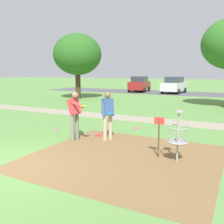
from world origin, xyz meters
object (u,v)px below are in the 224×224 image
frisbee_scattered_a (98,136)px  tree_near_left (77,55)px  player_throwing (75,113)px  parked_car_leftmost (140,84)px  parked_car_center_left (174,85)px  disc_golf_basket (176,134)px  frisbee_by_tee (56,130)px  frisbee_far_right (137,128)px  frisbee_mid_grass (177,142)px  player_foreground_watching (108,113)px

frisbee_scattered_a → tree_near_left: tree_near_left is taller
player_throwing → parked_car_leftmost: bearing=105.4°
parked_car_leftmost → parked_car_center_left: same height
disc_golf_basket → frisbee_by_tee: size_ratio=6.92×
frisbee_by_tee → parked_car_center_left: bearing=90.3°
frisbee_by_tee → frisbee_far_right: size_ratio=0.89×
player_throwing → tree_near_left: tree_near_left is taller
frisbee_scattered_a → tree_near_left: 14.05m
frisbee_mid_grass → parked_car_center_left: size_ratio=0.06×
player_foreground_watching → tree_near_left: size_ratio=0.30×
frisbee_by_tee → frisbee_mid_grass: bearing=7.0°
frisbee_scattered_a → frisbee_by_tee: bearing=-177.5°
frisbee_scattered_a → tree_near_left: (-8.34, 10.62, 3.87)m
parked_car_center_left → disc_golf_basket: bearing=-76.3°
disc_golf_basket → parked_car_leftmost: (-9.60, 22.09, 0.17)m
parked_car_leftmost → frisbee_scattered_a: bearing=-72.9°
player_throwing → parked_car_center_left: 21.36m
frisbee_mid_grass → frisbee_scattered_a: (-2.85, -0.51, 0.00)m
frisbee_far_right → frisbee_scattered_a: (-0.81, -1.85, 0.00)m
player_throwing → frisbee_scattered_a: size_ratio=6.61×
frisbee_scattered_a → parked_car_leftmost: 21.71m
disc_golf_basket → player_foreground_watching: player_foreground_watching is taller
player_throwing → parked_car_center_left: parked_car_center_left is taller
tree_near_left → parked_car_center_left: bearing=57.5°
tree_near_left → parked_car_leftmost: size_ratio=1.30×
frisbee_mid_grass → parked_car_leftmost: parked_car_leftmost is taller
frisbee_mid_grass → parked_car_center_left: bearing=104.0°
player_foreground_watching → player_throwing: 1.15m
player_foreground_watching → frisbee_scattered_a: (-0.57, 0.32, -0.96)m
frisbee_by_tee → frisbee_far_right: (2.80, 1.94, 0.00)m
parked_car_leftmost → parked_car_center_left: (4.28, -0.34, 0.00)m
frisbee_by_tee → tree_near_left: bearing=120.7°
frisbee_far_right → parked_car_center_left: (-2.92, 18.54, 0.91)m
disc_golf_basket → frisbee_mid_grass: disc_golf_basket is taller
tree_near_left → parked_car_leftmost: 10.71m
tree_near_left → frisbee_mid_grass: bearing=-42.1°
tree_near_left → parked_car_leftmost: tree_near_left is taller
disc_golf_basket → frisbee_mid_grass: bearing=100.8°
player_throwing → frisbee_scattered_a: bearing=65.1°
disc_golf_basket → parked_car_leftmost: bearing=113.5°
player_foreground_watching → parked_car_leftmost: (-6.96, 21.04, -0.05)m
disc_golf_basket → tree_near_left: size_ratio=0.24×
frisbee_mid_grass → tree_near_left: tree_near_left is taller
frisbee_scattered_a → parked_car_center_left: 20.52m
disc_golf_basket → frisbee_by_tee: (-5.20, 1.28, -0.74)m
player_throwing → tree_near_left: (-7.92, 11.52, 2.89)m
frisbee_mid_grass → frisbee_by_tee: bearing=-173.0°
tree_near_left → player_throwing: bearing=-55.5°
disc_golf_basket → player_foreground_watching: 2.85m
frisbee_by_tee → player_foreground_watching: bearing=-5.1°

